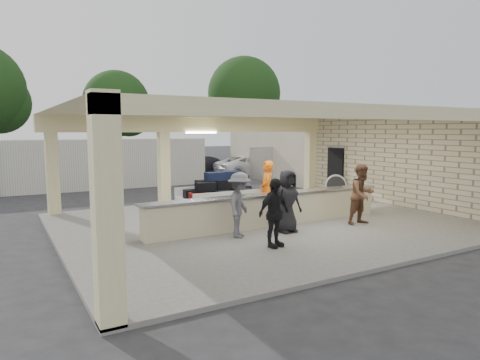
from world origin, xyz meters
TOP-DOWN VIEW (x-y plane):
  - ground at (0.00, 0.00)m, footprint 120.00×120.00m
  - pavilion at (0.21, 0.66)m, footprint 12.01×10.00m
  - baggage_counter at (0.00, -0.50)m, footprint 8.20×0.58m
  - luggage_cart at (-0.85, 1.26)m, footprint 2.64×1.67m
  - drum_fan at (5.45, 2.60)m, footprint 0.85×0.81m
  - baggage_handler at (0.37, 0.30)m, footprint 0.68×0.79m
  - passenger_a at (2.52, -1.75)m, footprint 0.90×0.40m
  - passenger_b at (-1.30, -2.56)m, footprint 1.07×0.59m
  - passenger_c at (-1.55, -1.30)m, footprint 1.08×1.10m
  - passenger_d at (-0.09, -1.46)m, footprint 0.89×0.40m
  - car_white_a at (7.17, 12.20)m, footprint 4.83×2.30m
  - car_white_b at (10.61, 12.56)m, footprint 5.12×2.80m
  - car_dark at (4.83, 14.12)m, footprint 3.93×1.42m
  - container_white at (-2.84, 11.74)m, footprint 11.68×2.52m
  - fence at (11.00, 9.00)m, footprint 12.06×0.06m
  - tree_mid at (2.32, 26.16)m, footprint 6.00×5.60m
  - tree_right at (14.32, 25.16)m, footprint 7.20×7.00m
  - adjacent_building at (9.50, 10.00)m, footprint 6.00×8.00m

SIDE VIEW (x-z plane):
  - ground at x=0.00m, z-range 0.00..0.00m
  - baggage_counter at x=0.00m, z-range 0.10..1.08m
  - drum_fan at x=5.45m, z-range 0.13..1.12m
  - car_dark at x=4.83m, z-range 0.00..1.31m
  - car_white_a at x=7.17m, z-range 0.00..1.38m
  - car_white_b at x=10.61m, z-range 0.00..1.53m
  - luggage_cart at x=-0.85m, z-range 0.17..1.69m
  - passenger_b at x=-1.30m, z-range 0.10..1.82m
  - passenger_c at x=-1.55m, z-range 0.10..1.87m
  - passenger_d at x=-0.09m, z-range 0.10..1.88m
  - passenger_a at x=2.52m, z-range 0.10..1.95m
  - baggage_handler at x=0.37m, z-range 0.10..2.00m
  - fence at x=11.00m, z-range 0.04..2.07m
  - container_white at x=-2.84m, z-range 0.00..2.52m
  - pavilion at x=0.21m, z-range -0.43..3.12m
  - adjacent_building at x=9.50m, z-range 0.00..3.20m
  - tree_mid at x=2.32m, z-range 0.96..8.96m
  - tree_right at x=14.32m, z-range 1.21..11.21m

